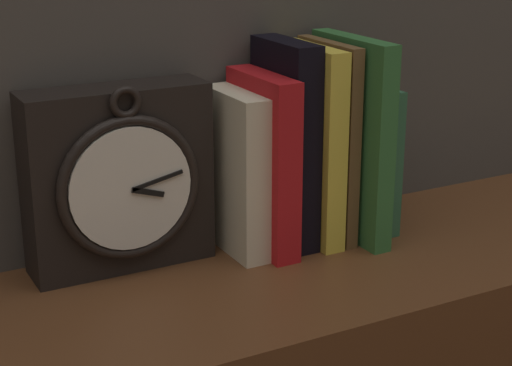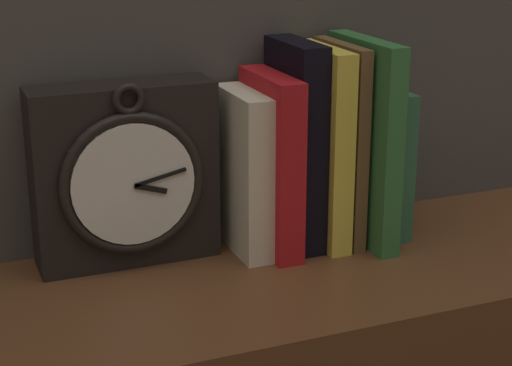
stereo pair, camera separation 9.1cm
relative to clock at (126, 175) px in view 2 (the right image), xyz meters
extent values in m
cube|color=black|center=(0.00, 0.01, 0.00)|extent=(0.21, 0.06, 0.21)
torus|color=black|center=(0.00, -0.03, 0.00)|extent=(0.16, 0.01, 0.16)
cylinder|color=white|center=(0.00, -0.04, 0.00)|extent=(0.14, 0.01, 0.14)
cube|color=black|center=(0.02, -0.04, -0.01)|extent=(0.04, 0.00, 0.02)
cube|color=black|center=(0.03, -0.04, 0.01)|extent=(0.06, 0.00, 0.02)
torus|color=black|center=(0.00, -0.03, 0.09)|extent=(0.04, 0.01, 0.04)
cube|color=beige|center=(0.13, -0.02, -0.01)|extent=(0.03, 0.11, 0.19)
cube|color=red|center=(0.17, -0.03, 0.00)|extent=(0.03, 0.13, 0.21)
cube|color=black|center=(0.20, -0.02, 0.02)|extent=(0.03, 0.11, 0.25)
cube|color=yellow|center=(0.23, -0.02, 0.02)|extent=(0.03, 0.12, 0.24)
cube|color=brown|center=(0.26, -0.02, 0.02)|extent=(0.02, 0.12, 0.24)
cube|color=#326D35|center=(0.28, -0.04, 0.02)|extent=(0.02, 0.15, 0.25)
cube|color=#326644|center=(0.31, -0.02, -0.01)|extent=(0.04, 0.11, 0.18)
camera|label=1|loc=(-0.29, -0.86, 0.30)|focal=60.00mm
camera|label=2|loc=(-0.21, -0.90, 0.30)|focal=60.00mm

